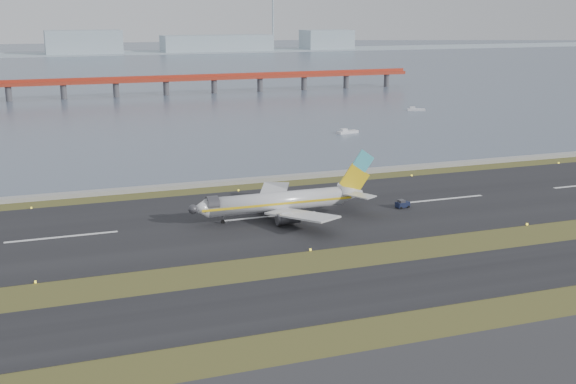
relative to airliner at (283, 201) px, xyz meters
The scene contains 11 objects.
ground 28.75m from the airliner, 94.88° to the right, with size 1000.00×1000.00×0.00m, color #334318.
taxiway_strip 40.65m from the airliner, 93.44° to the right, with size 1000.00×18.00×0.10m, color black.
runway_strip 4.47m from the airliner, 147.21° to the left, with size 1000.00×45.00×0.10m, color black.
seawall 31.80m from the airliner, 94.40° to the left, with size 1000.00×2.50×1.00m, color gray.
bay_water 431.59m from the airliner, 90.32° to the left, with size 1400.00×800.00×1.30m, color #4B586B.
red_pier 222.29m from the airliner, 85.47° to the left, with size 260.00×5.00×10.20m.
far_shoreline 591.68m from the airliner, 88.92° to the left, with size 1400.00×80.00×60.50m.
airliner is the anchor object (origin of this frame).
pushback_tug 26.11m from the airliner, ahead, with size 3.09×2.13×1.82m.
workboat_near 103.79m from the airliner, 58.62° to the left, with size 7.81×3.87×1.82m.
workboat_far 167.02m from the airliner, 51.45° to the left, with size 7.44×4.96×1.74m.
Camera 1 is at (-43.68, -102.39, 40.39)m, focal length 45.00 mm.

